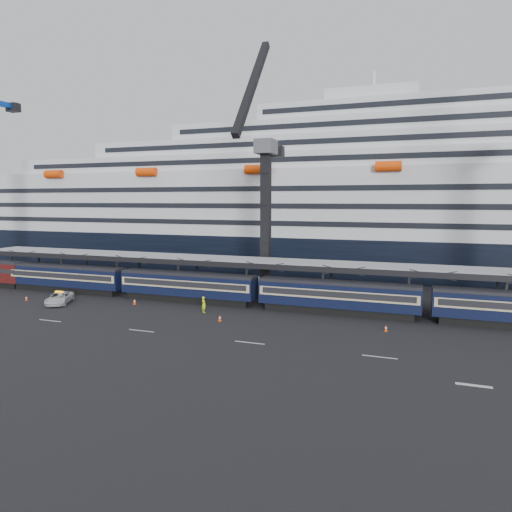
{
  "coord_description": "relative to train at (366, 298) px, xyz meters",
  "views": [
    {
      "loc": [
        0.59,
        -43.49,
        13.5
      ],
      "look_at": [
        -18.31,
        10.0,
        6.54
      ],
      "focal_mm": 32.0,
      "sensor_mm": 36.0,
      "label": 1
    }
  ],
  "objects": [
    {
      "name": "train",
      "position": [
        0.0,
        0.0,
        0.0
      ],
      "size": [
        133.05,
        3.0,
        4.05
      ],
      "color": "black",
      "rests_on": "ground"
    },
    {
      "name": "traffic_cone_b",
      "position": [
        -29.1,
        -3.85,
        -1.81
      ],
      "size": [
        0.39,
        0.39,
        0.79
      ],
      "color": "#F64207",
      "rests_on": "ground"
    },
    {
      "name": "canopy",
      "position": [
        4.65,
        4.0,
        3.05
      ],
      "size": [
        130.0,
        6.25,
        5.53
      ],
      "color": "#95999D",
      "rests_on": "ground"
    },
    {
      "name": "traffic_cone_a",
      "position": [
        -44.28,
        -6.77,
        -1.87
      ],
      "size": [
        0.34,
        0.34,
        0.67
      ],
      "color": "#F64207",
      "rests_on": "ground"
    },
    {
      "name": "traffic_cone_d",
      "position": [
        2.64,
        -5.7,
        -1.85
      ],
      "size": [
        0.35,
        0.35,
        0.71
      ],
      "color": "#F64207",
      "rests_on": "ground"
    },
    {
      "name": "cruise_ship",
      "position": [
        3.57,
        35.99,
        10.14
      ],
      "size": [
        214.09,
        28.84,
        34.0
      ],
      "color": "black",
      "rests_on": "ground"
    },
    {
      "name": "traffic_cone_c",
      "position": [
        -15.22,
        -7.79,
        -1.83
      ],
      "size": [
        0.38,
        0.38,
        0.76
      ],
      "color": "#F64207",
      "rests_on": "ground"
    },
    {
      "name": "crane_dark_near",
      "position": [
        -15.35,
        8.59,
        9.73
      ],
      "size": [
        4.5,
        17.75,
        35.08
      ],
      "color": "#4A4B51",
      "rests_on": "ground"
    },
    {
      "name": "pickup_truck",
      "position": [
        -38.58,
        -6.84,
        -1.44
      ],
      "size": [
        4.64,
        6.02,
        1.52
      ],
      "primitive_type": "imported",
      "rotation": [
        0.0,
        0.0,
        0.45
      ],
      "color": "silver",
      "rests_on": "ground"
    },
    {
      "name": "worker",
      "position": [
        -18.67,
        -4.82,
        -1.21
      ],
      "size": [
        0.86,
        0.81,
        1.98
      ],
      "primitive_type": "imported",
      "rotation": [
        0.0,
        0.0,
        2.52
      ],
      "color": "#D2F90D",
      "rests_on": "ground"
    },
    {
      "name": "ground",
      "position": [
        4.65,
        -10.0,
        -2.2
      ],
      "size": [
        260.0,
        260.0,
        0.0
      ],
      "primitive_type": "plane",
      "color": "black",
      "rests_on": "ground"
    }
  ]
}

